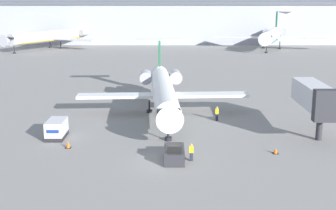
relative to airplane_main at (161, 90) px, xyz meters
name	(u,v)px	position (x,y,z in m)	size (l,w,h in m)	color
ground_plane	(168,163)	(0.85, -19.60, -3.21)	(600.00, 600.00, 0.00)	gray
terminal_building	(167,22)	(0.85, 100.40, 3.87)	(180.00, 16.80, 14.12)	#9EA3AD
airplane_main	(161,90)	(0.00, 0.00, 0.00)	(23.28, 29.96, 8.92)	white
pushback_tug	(173,153)	(1.25, -18.81, -2.49)	(1.94, 4.01, 1.93)	#2D2D33
luggage_cart	(55,129)	(-11.91, -11.24, -2.18)	(1.93, 3.72, 2.07)	#232326
worker_near_tug	(190,152)	(2.90, -18.89, -2.29)	(0.40, 0.25, 1.76)	#232838
worker_by_wing	(215,113)	(6.93, -3.70, -2.23)	(0.40, 0.26, 1.85)	#232838
traffic_cone_left	(66,145)	(-9.89, -14.89, -2.85)	(0.60, 0.60, 0.77)	black
traffic_cone_right	(274,151)	(11.59, -16.69, -2.92)	(0.60, 0.60, 0.62)	black
airplane_parked_far_left	(270,35)	(32.11, 80.71, 0.91)	(34.06, 29.47, 11.10)	white
airplane_parked_far_right	(51,36)	(-34.80, 82.25, 0.60)	(29.45, 34.91, 10.60)	silver
jet_bridge	(314,97)	(17.41, -10.11, 1.23)	(3.20, 10.77, 6.19)	#2D2D33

